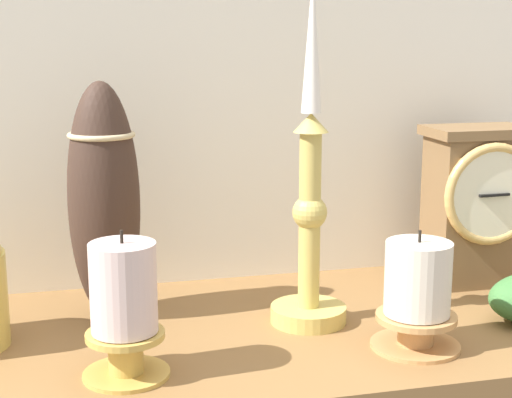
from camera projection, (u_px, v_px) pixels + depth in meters
The scene contains 7 objects.
ground_plane at pixel (308, 332), 86.05cm from camera, with size 100.00×36.00×2.40cm, color brown.
back_wall at pixel (266, 19), 96.64cm from camera, with size 120.00×2.00×65.00cm, color silver.
mantel_clock at pixel (477, 203), 97.22cm from camera, with size 12.52×8.86×19.70cm.
candlestick_tall_left at pixel (315, 213), 83.05cm from camera, with size 8.25×8.25×37.74cm.
pillar_candle_front at pixel (124, 308), 70.89cm from camera, with size 8.03×8.03×13.83cm.
pillar_candle_near_clock at pixel (417, 296), 77.75cm from camera, with size 8.99×8.99×12.08cm.
tall_ceramic_vase at pixel (104, 200), 84.90cm from camera, with size 7.76×7.76×26.00cm.
Camera 1 is at (-25.01, -77.42, 30.89)cm, focal length 55.19 mm.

